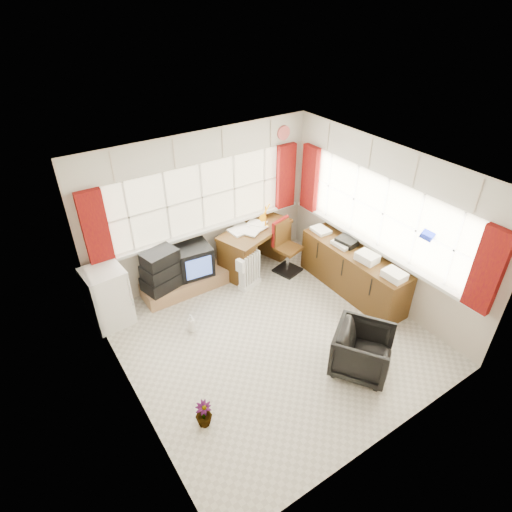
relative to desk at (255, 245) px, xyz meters
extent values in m
plane|color=beige|center=(-0.81, -1.67, -0.43)|extent=(4.00, 4.00, 0.00)
plane|color=beige|center=(-0.81, 0.33, 0.82)|extent=(4.00, 0.00, 4.00)
plane|color=beige|center=(-0.81, -3.67, 0.82)|extent=(4.00, 0.00, 4.00)
plane|color=beige|center=(-2.81, -1.67, 0.82)|extent=(0.00, 4.00, 4.00)
plane|color=beige|center=(1.19, -1.67, 0.82)|extent=(0.00, 4.00, 4.00)
plane|color=white|center=(-0.81, -1.67, 2.07)|extent=(4.00, 4.00, 0.00)
plane|color=#FFF2C9|center=(-0.81, 0.31, 1.02)|extent=(3.60, 0.00, 3.60)
cube|color=white|center=(-0.81, 0.27, 0.44)|extent=(3.70, 0.12, 0.05)
cube|color=white|center=(-2.01, 0.30, 1.02)|extent=(0.03, 0.02, 1.10)
cube|color=white|center=(-1.41, 0.30, 1.02)|extent=(0.03, 0.02, 1.10)
cube|color=white|center=(-0.81, 0.30, 1.02)|extent=(0.03, 0.02, 1.10)
cube|color=white|center=(-0.21, 0.30, 1.02)|extent=(0.03, 0.02, 1.10)
cube|color=white|center=(0.39, 0.30, 1.02)|extent=(0.03, 0.02, 1.10)
plane|color=#FFF2C9|center=(1.17, -1.67, 1.02)|extent=(0.00, 3.60, 3.60)
cube|color=white|center=(1.13, -1.67, 0.44)|extent=(0.12, 3.70, 0.05)
cube|color=white|center=(1.16, -2.87, 1.02)|extent=(0.02, 0.03, 1.10)
cube|color=white|center=(1.16, -2.27, 1.02)|extent=(0.02, 0.03, 1.10)
cube|color=white|center=(1.16, -1.67, 1.02)|extent=(0.02, 0.03, 1.10)
cube|color=white|center=(1.16, -1.07, 1.02)|extent=(0.02, 0.03, 1.10)
cube|color=white|center=(1.16, -0.47, 1.02)|extent=(0.02, 0.03, 1.10)
cube|color=maroon|center=(-2.51, 0.23, 1.03)|extent=(0.35, 0.10, 1.15)
cube|color=maroon|center=(0.79, 0.23, 1.03)|extent=(0.35, 0.10, 1.15)
cube|color=maroon|center=(1.09, -0.07, 1.03)|extent=(0.10, 0.35, 1.15)
cube|color=maroon|center=(1.09, -3.37, 1.03)|extent=(0.10, 0.35, 1.15)
cube|color=beige|center=(-0.81, 0.29, 1.82)|extent=(3.95, 0.08, 0.48)
cube|color=beige|center=(1.15, -1.67, 1.82)|extent=(0.08, 3.95, 0.48)
cube|color=#4B3011|center=(0.00, 0.00, 0.31)|extent=(1.48, 1.04, 0.06)
cube|color=#4B3011|center=(-0.49, -0.16, -0.07)|extent=(0.48, 0.67, 0.71)
cube|color=#4B3011|center=(0.49, 0.16, -0.07)|extent=(0.48, 0.67, 0.71)
cube|color=white|center=(0.00, 0.00, 0.36)|extent=(0.31, 0.36, 0.02)
cube|color=white|center=(0.00, 0.00, 0.36)|extent=(0.31, 0.36, 0.02)
cube|color=white|center=(0.00, 0.00, 0.36)|extent=(0.31, 0.36, 0.02)
cube|color=white|center=(0.00, 0.00, 0.37)|extent=(0.31, 0.36, 0.02)
cube|color=white|center=(0.00, 0.00, 0.37)|extent=(0.31, 0.36, 0.02)
cylinder|color=orange|center=(0.17, -0.06, 0.36)|extent=(0.10, 0.10, 0.02)
cylinder|color=orange|center=(0.17, -0.06, 0.55)|extent=(0.02, 0.02, 0.39)
cone|color=orange|center=(0.17, -0.06, 0.70)|extent=(0.19, 0.17, 0.16)
cube|color=black|center=(0.39, -0.45, -0.41)|extent=(0.49, 0.49, 0.04)
cylinder|color=silver|center=(0.39, -0.45, -0.20)|extent=(0.05, 0.05, 0.47)
cube|color=#4B3011|center=(0.39, -0.45, 0.04)|extent=(0.48, 0.47, 0.05)
cube|color=#4B3011|center=(0.34, -0.26, 0.29)|extent=(0.36, 0.14, 0.45)
cube|color=maroon|center=(0.34, -0.26, 0.30)|extent=(0.39, 0.15, 0.47)
imported|color=black|center=(-0.18, -2.78, -0.10)|extent=(0.99, 1.00, 0.66)
cube|color=white|center=(-0.41, -0.44, -0.39)|extent=(0.45, 0.28, 0.08)
cube|color=white|center=(-0.59, -0.50, -0.07)|extent=(0.06, 0.13, 0.54)
cube|color=white|center=(-0.53, -0.48, -0.07)|extent=(0.06, 0.13, 0.54)
cube|color=white|center=(-0.47, -0.46, -0.07)|extent=(0.06, 0.13, 0.54)
cube|color=white|center=(-0.41, -0.44, -0.07)|extent=(0.06, 0.13, 0.54)
cube|color=white|center=(-0.35, -0.42, -0.07)|extent=(0.06, 0.13, 0.54)
cube|color=white|center=(-0.29, -0.40, -0.07)|extent=(0.06, 0.13, 0.54)
cube|color=white|center=(-0.23, -0.38, -0.07)|extent=(0.06, 0.13, 0.54)
cube|color=#4B3011|center=(0.92, -1.47, -0.05)|extent=(0.50, 2.00, 0.75)
cube|color=white|center=(0.89, -2.27, 0.37)|extent=(0.24, 0.32, 0.10)
cube|color=white|center=(0.89, -1.73, 0.37)|extent=(0.24, 0.32, 0.10)
cube|color=white|center=(0.89, -1.20, 0.37)|extent=(0.24, 0.32, 0.10)
cube|color=white|center=(0.89, -0.67, 0.37)|extent=(0.24, 0.32, 0.10)
cube|color=black|center=(0.96, -1.22, 0.37)|extent=(0.31, 0.36, 0.11)
cube|color=#AA7E55|center=(-1.36, 0.05, -0.30)|extent=(1.40, 0.50, 0.25)
cube|color=black|center=(-1.15, 0.10, 0.07)|extent=(0.61, 0.56, 0.51)
cube|color=#4868CC|center=(-1.18, -0.16, 0.07)|extent=(0.43, 0.06, 0.34)
cube|color=black|center=(-1.73, 0.02, -0.06)|extent=(0.70, 0.53, 0.23)
cube|color=black|center=(-1.73, 0.02, 0.16)|extent=(0.65, 0.50, 0.22)
cube|color=black|center=(-1.73, 0.02, 0.37)|extent=(0.59, 0.47, 0.21)
cube|color=white|center=(-2.61, -0.02, 0.04)|extent=(0.59, 0.59, 0.93)
cube|color=silver|center=(-2.34, -0.28, 0.17)|extent=(0.02, 0.02, 0.49)
imported|color=white|center=(-1.71, -0.88, -0.28)|extent=(0.13, 0.13, 0.30)
imported|color=#96E0D4|center=(-0.55, 0.01, -0.34)|extent=(0.12, 0.12, 0.18)
imported|color=black|center=(-2.29, -2.38, -0.26)|extent=(0.24, 0.24, 0.35)
camera|label=1|loc=(-3.50, -5.29, 3.98)|focal=30.00mm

